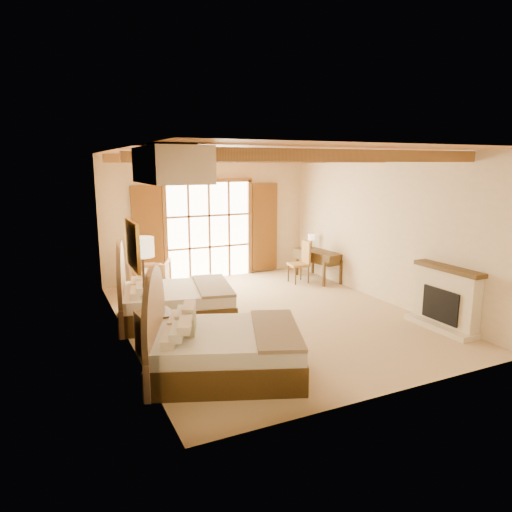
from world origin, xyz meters
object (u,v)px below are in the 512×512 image
bed_far (168,300)px  desk (318,264)px  armchair (152,276)px  nightstand (156,333)px  bed_near (216,347)px

bed_far → desk: size_ratio=1.60×
desk → armchair: bearing=159.6°
bed_far → nightstand: bearing=-100.5°
bed_near → nightstand: bearing=137.7°
bed_near → nightstand: bed_near is taller
bed_far → nightstand: bed_far is taller
bed_near → bed_far: size_ratio=1.11×
bed_near → armchair: bearing=109.5°
bed_far → desk: bearing=30.6°
nightstand → desk: desk is taller
bed_far → armchair: bed_far is taller
bed_near → armchair: 4.79m
armchair → desk: 4.24m
desk → bed_far: bearing=-171.3°
nightstand → desk: 5.70m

